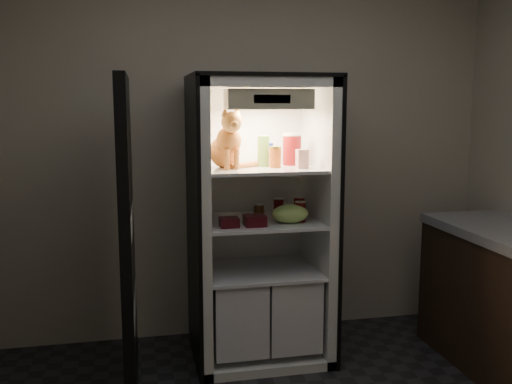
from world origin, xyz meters
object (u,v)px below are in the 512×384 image
tabby_cat (227,145)px  mayo_tub (266,153)px  cream_carton (302,159)px  condiment_jar (259,210)px  refrigerator (259,240)px  berry_box_left (229,222)px  soda_can_b (299,207)px  soda_can_c (300,212)px  soda_can_a (279,208)px  salsa_jar (275,157)px  berry_box_right (255,220)px  grape_bag (290,214)px  parmesan_shaker (263,151)px  pepper_jar (292,149)px

tabby_cat → mayo_tub: 0.34m
cream_carton → condiment_jar: size_ratio=1.24×
refrigerator → berry_box_left: refrigerator is taller
soda_can_b → soda_can_c: (-0.04, -0.16, -0.00)m
soda_can_a → soda_can_b: bearing=-7.5°
salsa_jar → soda_can_c: (0.16, -0.05, -0.35)m
refrigerator → soda_can_c: refrigerator is taller
berry_box_left → berry_box_right: size_ratio=0.88×
mayo_tub → refrigerator: bearing=-125.7°
tabby_cat → cream_carton: tabby_cat is taller
cream_carton → grape_bag: bearing=-179.2°
refrigerator → cream_carton: 0.63m
soda_can_a → soda_can_b: (0.14, -0.02, 0.00)m
parmesan_shaker → condiment_jar: parmesan_shaker is taller
parmesan_shaker → soda_can_b: bearing=8.7°
soda_can_c → berry_box_right: 0.32m
mayo_tub → grape_bag: bearing=-70.6°
refrigerator → condiment_jar: bearing=75.6°
pepper_jar → soda_can_c: 0.43m
mayo_tub → soda_can_c: (0.17, -0.26, -0.36)m
refrigerator → soda_can_c: size_ratio=14.28×
salsa_jar → grape_bag: bearing=-39.3°
cream_carton → grape_bag: 0.36m
grape_bag → berry_box_left: bearing=-174.1°
soda_can_b → berry_box_right: (-0.35, -0.21, -0.04)m
refrigerator → soda_can_a: 0.25m
parmesan_shaker → soda_can_c: parmesan_shaker is taller
refrigerator → soda_can_c: 0.36m
pepper_jar → berry_box_right: pepper_jar is taller
salsa_jar → condiment_jar: (-0.08, 0.14, -0.37)m
soda_can_c → parmesan_shaker: bearing=151.8°
tabby_cat → cream_carton: 0.48m
tabby_cat → berry_box_left: (-0.02, -0.15, -0.47)m
refrigerator → soda_can_a: refrigerator is taller
refrigerator → soda_can_a: size_ratio=14.86×
cream_carton → berry_box_right: 0.49m
pepper_jar → berry_box_left: 0.67m
salsa_jar → soda_can_c: salsa_jar is taller
mayo_tub → parmesan_shaker: bearing=-108.8°
mayo_tub → soda_can_c: bearing=-56.8°
condiment_jar → salsa_jar: bearing=-61.3°
tabby_cat → salsa_jar: bearing=-14.5°
soda_can_b → soda_can_c: soda_can_b is taller
parmesan_shaker → soda_can_b: size_ratio=1.46×
tabby_cat → soda_can_a: 0.57m
soda_can_c → berry_box_left: bearing=-172.8°
salsa_jar → tabby_cat: bearing=172.3°
cream_carton → condiment_jar: 0.48m
soda_can_a → berry_box_right: size_ratio=0.97×
salsa_jar → berry_box_right: bearing=-145.5°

